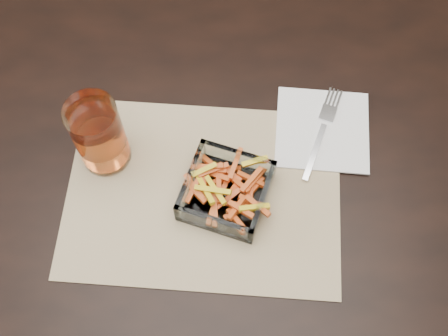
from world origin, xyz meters
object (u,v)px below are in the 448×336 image
(glass_bowl, at_px, (226,192))
(fork, at_px, (322,130))
(dining_table, at_px, (223,201))
(tumbler, at_px, (100,136))

(glass_bowl, height_order, fork, glass_bowl)
(glass_bowl, bearing_deg, dining_table, 99.09)
(tumbler, xyz_separation_m, fork, (0.37, 0.04, -0.06))
(dining_table, height_order, tumbler, tumbler)
(fork, bearing_deg, glass_bowl, -122.80)
(glass_bowl, bearing_deg, fork, 35.17)
(dining_table, bearing_deg, fork, 27.25)
(fork, bearing_deg, tumbler, -152.09)
(dining_table, bearing_deg, glass_bowl, -80.91)
(tumbler, bearing_deg, glass_bowl, -22.05)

